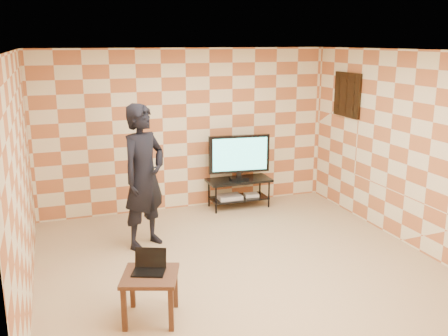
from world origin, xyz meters
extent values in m
plane|color=tan|center=(0.00, 0.00, 0.00)|extent=(5.00, 5.00, 0.00)
cube|color=beige|center=(0.00, 2.50, 1.35)|extent=(5.00, 0.02, 2.70)
cube|color=beige|center=(0.00, -2.50, 1.35)|extent=(5.00, 0.02, 2.70)
cube|color=beige|center=(-2.50, 0.00, 1.35)|extent=(0.02, 5.00, 2.70)
cube|color=beige|center=(2.50, 0.00, 1.35)|extent=(0.02, 5.00, 2.70)
cube|color=white|center=(0.00, 0.00, 2.70)|extent=(5.00, 5.00, 0.02)
cube|color=black|center=(2.47, 1.55, 1.95)|extent=(0.04, 0.72, 0.72)
cube|color=black|center=(2.47, 1.55, 1.95)|extent=(0.04, 0.03, 0.68)
cube|color=black|center=(2.47, 1.55, 1.95)|extent=(0.04, 0.68, 0.03)
cube|color=black|center=(0.83, 2.18, 0.48)|extent=(1.10, 0.49, 0.04)
cube|color=black|center=(0.83, 2.18, 0.16)|extent=(0.99, 0.44, 0.03)
cylinder|color=black|center=(0.34, 1.99, 0.25)|extent=(0.03, 0.03, 0.50)
cylinder|color=black|center=(0.34, 2.38, 0.25)|extent=(0.03, 0.03, 0.50)
cylinder|color=black|center=(1.31, 1.99, 0.25)|extent=(0.03, 0.03, 0.50)
cylinder|color=black|center=(1.31, 2.38, 0.25)|extent=(0.03, 0.03, 0.50)
cube|color=black|center=(0.83, 2.18, 0.52)|extent=(0.33, 0.23, 0.03)
cube|color=black|center=(0.83, 2.18, 0.58)|extent=(0.08, 0.06, 0.09)
cube|color=black|center=(0.83, 2.18, 0.94)|extent=(1.06, 0.18, 0.64)
cube|color=#56F4E5|center=(0.83, 2.15, 0.94)|extent=(0.94, 0.11, 0.56)
cube|color=silver|center=(0.64, 2.16, 0.21)|extent=(0.40, 0.29, 0.07)
cube|color=silver|center=(1.05, 2.16, 0.20)|extent=(0.26, 0.20, 0.05)
cube|color=#3A2115|center=(-1.32, -0.88, 0.48)|extent=(0.71, 0.71, 0.04)
cube|color=#3A2115|center=(-1.61, -1.02, 0.23)|extent=(0.06, 0.06, 0.46)
cube|color=#3A2115|center=(-1.46, -0.58, 0.23)|extent=(0.06, 0.06, 0.46)
cube|color=#3A2115|center=(-1.18, -1.17, 0.23)|extent=(0.06, 0.06, 0.46)
cube|color=#3A2115|center=(-1.02, -0.74, 0.23)|extent=(0.06, 0.06, 0.46)
cube|color=black|center=(-1.32, -0.84, 0.51)|extent=(0.39, 0.34, 0.02)
cube|color=black|center=(-1.28, -0.74, 0.61)|extent=(0.33, 0.18, 0.21)
imported|color=black|center=(-1.01, 1.04, 1.00)|extent=(0.87, 0.82, 2.01)
camera|label=1|loc=(-2.14, -5.52, 2.81)|focal=40.00mm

